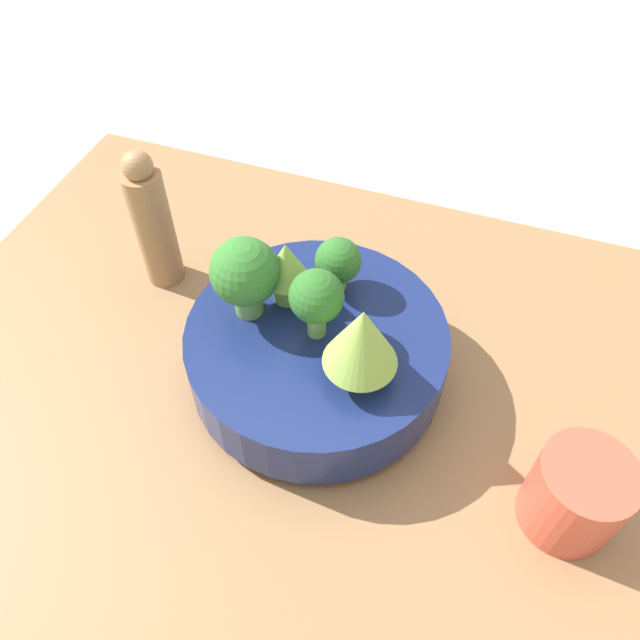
# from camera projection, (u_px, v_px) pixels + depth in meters

# --- Properties ---
(ground_plane) EXTENTS (6.00, 6.00, 0.00)m
(ground_plane) POSITION_uv_depth(u_px,v_px,m) (310.00, 416.00, 0.68)
(ground_plane) COLOR beige
(table) EXTENTS (0.90, 0.68, 0.04)m
(table) POSITION_uv_depth(u_px,v_px,m) (310.00, 405.00, 0.66)
(table) COLOR olive
(table) RESTS_ON ground_plane
(bowl) EXTENTS (0.26, 0.26, 0.08)m
(bowl) POSITION_uv_depth(u_px,v_px,m) (320.00, 353.00, 0.63)
(bowl) COLOR navy
(bowl) RESTS_ON table
(romanesco_piece_near) EXTENTS (0.07, 0.07, 0.09)m
(romanesco_piece_near) POSITION_uv_depth(u_px,v_px,m) (362.00, 339.00, 0.53)
(romanesco_piece_near) COLOR #6BA34C
(romanesco_piece_near) RESTS_ON bowl
(broccoli_floret_center) EXTENTS (0.05, 0.05, 0.08)m
(broccoli_floret_center) POSITION_uv_depth(u_px,v_px,m) (320.00, 299.00, 0.56)
(broccoli_floret_center) COLOR #7AB256
(broccoli_floret_center) RESTS_ON bowl
(broccoli_floret_left) EXTENTS (0.07, 0.07, 0.09)m
(broccoli_floret_left) POSITION_uv_depth(u_px,v_px,m) (245.00, 274.00, 0.58)
(broccoli_floret_left) COLOR #609347
(broccoli_floret_left) RESTS_ON bowl
(broccoli_floret_back) EXTENTS (0.05, 0.05, 0.06)m
(broccoli_floret_back) POSITION_uv_depth(u_px,v_px,m) (334.00, 261.00, 0.62)
(broccoli_floret_back) COLOR #6BA34C
(broccoli_floret_back) RESTS_ON bowl
(romanesco_piece_far) EXTENTS (0.05, 0.05, 0.07)m
(romanesco_piece_far) POSITION_uv_depth(u_px,v_px,m) (286.00, 267.00, 0.60)
(romanesco_piece_far) COLOR #6BA34C
(romanesco_piece_far) RESTS_ON bowl
(cup) EXTENTS (0.08, 0.08, 0.09)m
(cup) POSITION_uv_depth(u_px,v_px,m) (576.00, 495.00, 0.53)
(cup) COLOR #C64C38
(cup) RESTS_ON table
(pepper_mill) EXTENTS (0.04, 0.04, 0.18)m
(pepper_mill) POSITION_uv_depth(u_px,v_px,m) (153.00, 222.00, 0.69)
(pepper_mill) COLOR #997047
(pepper_mill) RESTS_ON table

